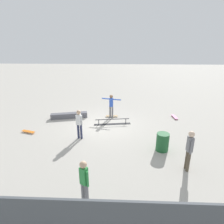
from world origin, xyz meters
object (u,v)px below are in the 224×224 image
at_px(loose_skateboard_pink, 175,117).
at_px(trash_bin, 162,142).
at_px(bystander_white_shirt, 79,123).
at_px(bystander_green_shirt, 84,181).
at_px(bystander_grey_shirt, 189,149).
at_px(loose_skateboard_orange, 28,131).
at_px(skater_main, 111,105).
at_px(skateboard_main, 112,116).
at_px(grind_rail, 112,122).
at_px(skate_ledge, 69,115).

relative_size(loose_skateboard_pink, trash_bin, 0.94).
height_order(bystander_white_shirt, bystander_green_shirt, bystander_green_shirt).
xyz_separation_m(bystander_grey_shirt, loose_skateboard_orange, (7.89, -3.00, -0.90)).
distance_m(skater_main, loose_skateboard_orange, 5.25).
bearing_deg(skateboard_main, trash_bin, -59.94).
bearing_deg(grind_rail, loose_skateboard_pink, -171.56).
relative_size(grind_rail, bystander_green_shirt, 1.40).
height_order(skate_ledge, trash_bin, trash_bin).
distance_m(bystander_white_shirt, loose_skateboard_orange, 3.22).
xyz_separation_m(skate_ledge, bystander_green_shirt, (-2.32, 7.21, 0.75)).
distance_m(skateboard_main, trash_bin, 4.86).
xyz_separation_m(bystander_white_shirt, bystander_grey_shirt, (-4.83, 2.46, 0.07)).
height_order(skate_ledge, bystander_green_shirt, bystander_green_shirt).
bearing_deg(bystander_green_shirt, skateboard_main, 119.85).
bearing_deg(trash_bin, bystander_white_shirt, -13.59).
height_order(skater_main, loose_skateboard_pink, skater_main).
bearing_deg(trash_bin, skater_main, -56.63).
height_order(skate_ledge, bystander_grey_shirt, bystander_grey_shirt).
distance_m(grind_rail, bystander_grey_shirt, 5.47).
distance_m(bystander_grey_shirt, trash_bin, 1.71).
height_order(grind_rail, bystander_white_shirt, bystander_white_shirt).
relative_size(grind_rail, skate_ledge, 0.96).
height_order(bystander_white_shirt, trash_bin, bystander_white_shirt).
height_order(skateboard_main, loose_skateboard_pink, same).
relative_size(skateboard_main, bystander_grey_shirt, 0.47).
bearing_deg(skate_ledge, trash_bin, 144.83).
xyz_separation_m(grind_rail, skater_main, (0.11, -1.04, 0.77)).
relative_size(bystander_white_shirt, trash_bin, 1.84).
height_order(skater_main, bystander_grey_shirt, bystander_grey_shirt).
bearing_deg(loose_skateboard_orange, bystander_green_shirt, 147.23).
bearing_deg(bystander_grey_shirt, grind_rail, 33.30).
height_order(bystander_white_shirt, bystander_grey_shirt, bystander_grey_shirt).
height_order(grind_rail, loose_skateboard_pink, grind_rail).
xyz_separation_m(skateboard_main, bystander_grey_shirt, (-3.27, 5.57, 0.90)).
distance_m(skate_ledge, bystander_white_shirt, 3.18).
height_order(skateboard_main, bystander_green_shirt, bystander_green_shirt).
relative_size(skater_main, loose_skateboard_pink, 1.95).
xyz_separation_m(loose_skateboard_orange, trash_bin, (-7.19, 1.54, 0.36)).
xyz_separation_m(skateboard_main, bystander_green_shirt, (0.53, 7.51, 0.85)).
height_order(skate_ledge, loose_skateboard_orange, skate_ledge).
bearing_deg(grind_rail, trash_bin, 122.42).
distance_m(skateboard_main, loose_skateboard_pink, 4.22).
distance_m(skateboard_main, loose_skateboard_orange, 5.29).
distance_m(skater_main, bystander_green_shirt, 7.36).
height_order(skater_main, bystander_green_shirt, bystander_green_shirt).
bearing_deg(bystander_green_shirt, skater_main, 119.99).
xyz_separation_m(grind_rail, skateboard_main, (0.08, -1.21, -0.08)).
relative_size(bystander_grey_shirt, bystander_green_shirt, 1.06).
distance_m(skate_ledge, bystander_grey_shirt, 8.12).
xyz_separation_m(skater_main, bystander_white_shirt, (1.53, 2.95, -0.02)).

